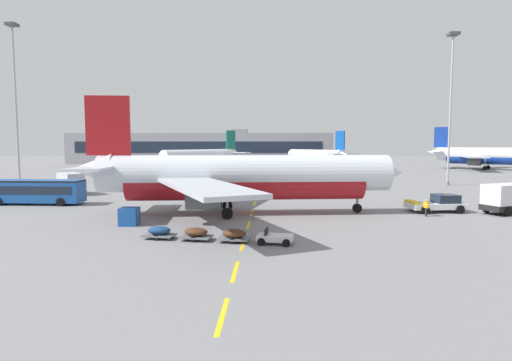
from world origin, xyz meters
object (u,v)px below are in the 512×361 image
airliner_foreground (241,177)px  fuel_service_truck (69,183)px  airliner_far_center (493,156)px  apron_light_mast_near (15,87)px  uld_cargo_container (129,216)px  apron_light_mast_far (451,92)px  pushback_tug (438,204)px  ground_crew_worker (426,207)px  baggage_train (215,234)px  airliner_far_right (316,156)px  airliner_mid_left (203,157)px  catering_truck (511,198)px  apron_shuttle_bus (33,190)px

airliner_foreground → fuel_service_truck: (-26.64, 16.68, -2.30)m
airliner_far_center → apron_light_mast_near: size_ratio=1.13×
fuel_service_truck → uld_cargo_container: fuel_service_truck is taller
apron_light_mast_far → pushback_tug: bearing=-114.2°
ground_crew_worker → apron_light_mast_far: size_ratio=0.06×
airliner_far_center → apron_light_mast_far: apron_light_mast_far is taller
baggage_train → uld_cargo_container: (-8.63, 5.90, 0.27)m
uld_cargo_container → apron_light_mast_near: 53.42m
airliner_far_right → airliner_far_center: bearing=-11.8°
baggage_train → ground_crew_worker: 23.12m
fuel_service_truck → baggage_train: 38.70m
baggage_train → airliner_foreground: bearing=85.3°
apron_light_mast_far → airliner_mid_left: bearing=140.8°
airliner_far_center → baggage_train: 112.98m
airliner_far_center → apron_light_mast_far: (-31.61, -45.53, 12.45)m
pushback_tug → catering_truck: bearing=-5.9°
airliner_mid_left → airliner_far_center: size_ratio=0.93×
airliner_far_center → airliner_far_right: (-49.39, 10.28, -0.46)m
apron_shuttle_bus → baggage_train: 30.89m
airliner_far_center → fuel_service_truck: (-93.22, -61.47, -2.43)m
pushback_tug → apron_light_mast_near: size_ratio=0.22×
apron_light_mast_near → pushback_tug: bearing=-24.4°
catering_truck → ground_crew_worker: 9.91m
apron_shuttle_bus → baggage_train: size_ratio=1.03×
airliner_mid_left → baggage_train: (15.30, -86.70, -3.21)m
airliner_foreground → apron_light_mast_far: size_ratio=1.30×
apron_shuttle_bus → apron_light_mast_near: (-17.50, 25.40, 15.91)m
ground_crew_worker → apron_light_mast_far: bearing=64.3°
uld_cargo_container → apron_shuttle_bus: bearing=142.2°
ground_crew_worker → airliner_far_right: bearing=91.1°
pushback_tug → airliner_far_right: size_ratio=0.21×
apron_shuttle_bus → apron_light_mast_near: size_ratio=0.42×
apron_shuttle_bus → uld_cargo_container: 20.44m
pushback_tug → apron_light_mast_far: bearing=65.8°
airliner_far_center → apron_shuttle_bus: size_ratio=2.71×
fuel_service_truck → uld_cargo_container: 28.68m
uld_cargo_container → apron_light_mast_near: (-33.64, 37.91, 16.87)m
airliner_far_right → ground_crew_worker: (1.78, -89.11, -2.63)m
airliner_foreground → ground_crew_worker: size_ratio=20.10×
uld_cargo_container → apron_light_mast_far: (44.62, 39.02, 15.72)m
pushback_tug → baggage_train: bearing=-146.9°
uld_cargo_container → airliner_foreground: bearing=33.6°
pushback_tug → uld_cargo_container: (-30.95, -8.65, -0.10)m
pushback_tug → baggage_train: pushback_tug is taller
fuel_service_truck → apron_light_mast_near: apron_light_mast_near is taller
uld_cargo_container → catering_truck: bearing=11.7°
airliner_far_center → airliner_mid_left: bearing=-177.4°
ground_crew_worker → pushback_tug: bearing=51.5°
baggage_train → fuel_service_truck: bearing=131.5°
airliner_mid_left → airliner_far_center: airliner_far_center is taller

